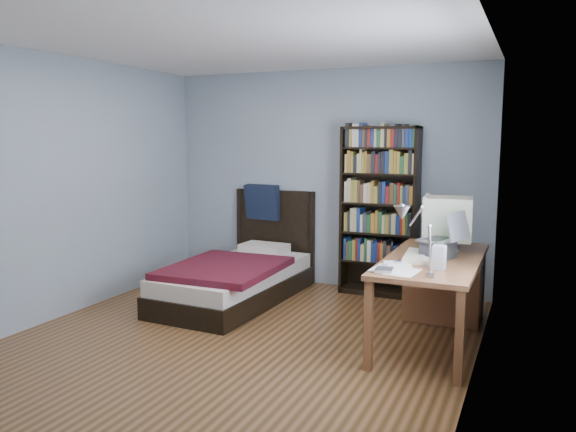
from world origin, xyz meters
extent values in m
plane|color=#4C3216|center=(0.00, 0.00, 0.00)|extent=(4.20, 4.20, 0.00)
plane|color=white|center=(0.00, 0.00, 2.50)|extent=(4.20, 4.20, 0.00)
cube|color=#9CABB7|center=(0.00, 2.10, 1.25)|extent=(3.80, 0.04, 2.50)
cube|color=#9CABB7|center=(0.00, -2.10, 1.25)|extent=(3.80, 0.04, 2.50)
cube|color=#9CABB7|center=(-1.90, 0.00, 1.25)|extent=(0.04, 4.20, 2.50)
cube|color=#9CABB7|center=(1.90, 0.00, 1.25)|extent=(0.04, 4.20, 2.50)
cube|color=white|center=(1.89, -0.15, 1.45)|extent=(0.01, 1.14, 1.14)
cube|color=white|center=(1.88, -0.15, 1.45)|extent=(0.01, 1.00, 1.00)
cube|color=brown|center=(1.50, 0.66, 0.71)|extent=(0.75, 1.68, 0.04)
cube|color=brown|center=(1.18, -0.13, 0.34)|extent=(0.06, 0.06, 0.69)
cube|color=brown|center=(1.83, -0.13, 0.34)|extent=(0.06, 0.06, 0.69)
cube|color=brown|center=(1.18, 1.45, 0.34)|extent=(0.06, 0.06, 0.69)
cube|color=brown|center=(1.83, 1.45, 0.34)|extent=(0.06, 0.06, 0.69)
cube|color=brown|center=(1.50, 1.28, 0.34)|extent=(0.69, 0.40, 0.68)
cube|color=beige|center=(1.53, 1.08, 0.75)|extent=(0.28, 0.24, 0.03)
cylinder|color=beige|center=(1.53, 1.08, 0.79)|extent=(0.10, 0.10, 0.06)
cube|color=beige|center=(1.56, 1.08, 1.01)|extent=(0.43, 0.42, 0.38)
cube|color=beige|center=(1.36, 1.08, 1.01)|extent=(0.07, 0.40, 0.40)
cube|color=#3D99DE|center=(1.34, 1.08, 1.01)|extent=(0.04, 0.30, 0.26)
cube|color=#2D2D30|center=(1.54, 0.66, 0.80)|extent=(0.29, 0.31, 0.15)
cube|color=silver|center=(1.54, 0.66, 0.89)|extent=(0.34, 0.38, 0.02)
cube|color=#2D2D30|center=(1.52, 0.66, 0.90)|extent=(0.23, 0.29, 0.00)
cube|color=silver|center=(1.69, 0.66, 1.01)|extent=(0.18, 0.33, 0.23)
cube|color=#0CBF26|center=(1.68, 0.66, 1.01)|extent=(0.14, 0.26, 0.18)
cube|color=#99999E|center=(1.60, -0.03, 0.75)|extent=(0.06, 0.05, 0.04)
cylinder|color=#99999E|center=(1.60, -0.08, 0.94)|extent=(0.02, 0.13, 0.36)
cylinder|color=#99999E|center=(1.53, -0.28, 1.20)|extent=(0.15, 0.30, 0.18)
cone|color=#99999E|center=(1.47, -0.42, 1.24)|extent=(0.11, 0.11, 0.09)
cube|color=beige|center=(1.39, 0.58, 0.75)|extent=(0.24, 0.52, 0.05)
cube|color=#949497|center=(1.61, 0.25, 0.82)|extent=(0.10, 0.10, 0.18)
cylinder|color=#073511|center=(1.39, 0.92, 0.79)|extent=(0.06, 0.06, 0.11)
ellipsoid|color=silver|center=(1.51, 0.92, 0.75)|extent=(0.07, 0.11, 0.04)
cube|color=silver|center=(1.29, 0.35, 0.74)|extent=(0.06, 0.12, 0.02)
cube|color=#949497|center=(1.22, 0.16, 0.74)|extent=(0.05, 0.09, 0.02)
cube|color=#949497|center=(1.26, 0.01, 0.74)|extent=(0.14, 0.14, 0.03)
cube|color=black|center=(0.30, 1.94, 0.92)|extent=(0.03, 0.30, 1.84)
cube|color=black|center=(1.10, 1.94, 0.92)|extent=(0.03, 0.30, 1.84)
cube|color=black|center=(0.70, 1.94, 1.83)|extent=(0.83, 0.30, 0.03)
cube|color=black|center=(0.70, 1.94, 0.03)|extent=(0.83, 0.30, 0.06)
cube|color=black|center=(0.70, 2.08, 0.92)|extent=(0.83, 0.02, 1.84)
cube|color=olive|center=(0.70, 1.92, 0.95)|extent=(0.75, 0.22, 1.64)
cube|color=black|center=(-0.62, 1.05, 0.11)|extent=(1.04, 1.97, 0.22)
cube|color=silver|center=(-0.62, 1.05, 0.30)|extent=(1.00, 1.91, 0.16)
cube|color=maroon|center=(-0.59, 0.81, 0.41)|extent=(1.06, 1.29, 0.07)
cube|color=silver|center=(-0.62, 1.77, 0.43)|extent=(0.55, 0.36, 0.12)
cube|color=black|center=(-0.62, 2.06, 0.55)|extent=(1.03, 0.05, 1.10)
cylinder|color=black|center=(-1.10, 2.04, 0.55)|extent=(0.06, 0.06, 1.10)
cylinder|color=black|center=(-0.14, 2.04, 0.55)|extent=(0.06, 0.06, 1.10)
cube|color=black|center=(-0.77, 2.03, 0.95)|extent=(0.46, 0.20, 0.43)
camera|label=1|loc=(2.26, -4.02, 1.72)|focal=35.00mm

